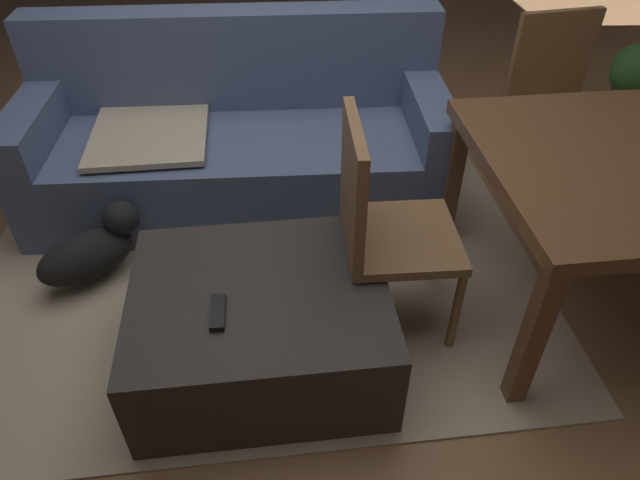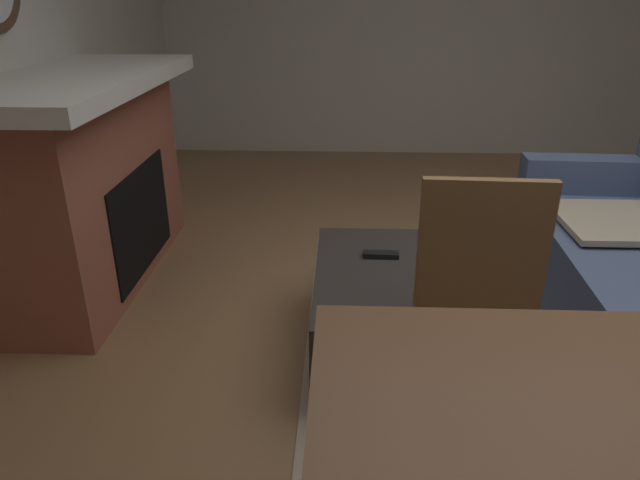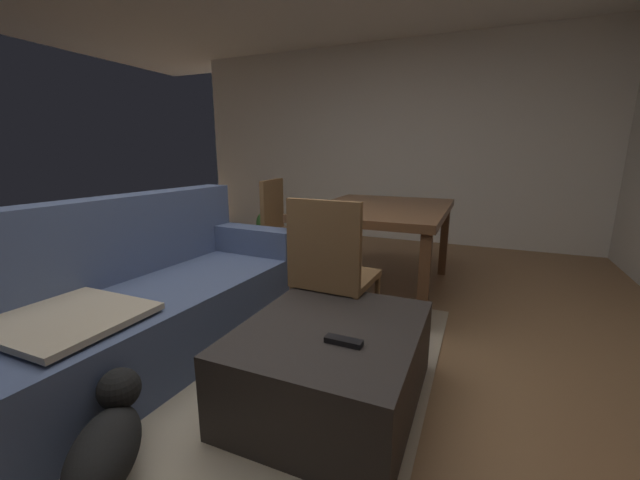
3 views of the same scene
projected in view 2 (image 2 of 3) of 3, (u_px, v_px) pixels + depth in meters
floor at (544, 366)px, 2.46m from camera, size 8.60×8.60×0.00m
wall_left at (441, 15)px, 5.22m from camera, size 0.12×5.67×2.55m
area_rug at (530, 353)px, 2.54m from camera, size 2.60×2.00×0.01m
fireplace at (83, 181)px, 3.01m from camera, size 1.76×0.76×1.12m
ottoman_coffee_table at (406, 313)px, 2.48m from camera, size 0.94×0.79×0.40m
tv_remote at (381, 255)px, 2.53m from camera, size 0.05×0.16×0.02m
dining_chair_west at (483, 305)px, 1.91m from camera, size 0.46×0.46×0.93m
small_dog at (495, 249)px, 3.15m from camera, size 0.49×0.42×0.31m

